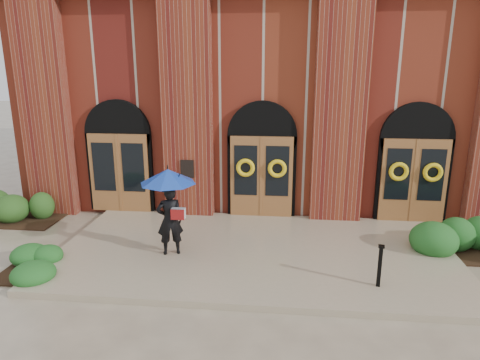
# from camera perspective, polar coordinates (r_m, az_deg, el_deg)

# --- Properties ---
(ground) EXTENTS (90.00, 90.00, 0.00)m
(ground) POSITION_cam_1_polar(r_m,az_deg,el_deg) (11.02, 1.96, -10.23)
(ground) COLOR tan
(ground) RESTS_ON ground
(landing) EXTENTS (10.00, 5.30, 0.15)m
(landing) POSITION_cam_1_polar(r_m,az_deg,el_deg) (11.12, 2.02, -9.55)
(landing) COLOR tan
(landing) RESTS_ON ground
(church_building) EXTENTS (16.20, 12.53, 7.00)m
(church_building) POSITION_cam_1_polar(r_m,az_deg,el_deg) (18.77, 4.02, 11.37)
(church_building) COLOR maroon
(church_building) RESTS_ON ground
(man_with_umbrella) EXTENTS (1.74, 1.74, 2.17)m
(man_with_umbrella) POSITION_cam_1_polar(r_m,az_deg,el_deg) (10.46, -9.47, -2.03)
(man_with_umbrella) COLOR black
(man_with_umbrella) RESTS_ON landing
(metal_post) EXTENTS (0.15, 0.15, 0.93)m
(metal_post) POSITION_cam_1_polar(r_m,az_deg,el_deg) (9.63, 18.13, -10.72)
(metal_post) COLOR black
(metal_post) RESTS_ON landing
(hedge_wall_left) EXTENTS (3.16, 1.26, 0.81)m
(hedge_wall_left) POSITION_cam_1_polar(r_m,az_deg,el_deg) (15.24, -29.08, -3.28)
(hedge_wall_left) COLOR #244818
(hedge_wall_left) RESTS_ON ground
(hedge_front_left) EXTENTS (1.33, 1.14, 0.47)m
(hedge_front_left) POSITION_cam_1_polar(r_m,az_deg,el_deg) (11.23, -26.00, -10.03)
(hedge_front_left) COLOR #1C511C
(hedge_front_left) RESTS_ON ground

